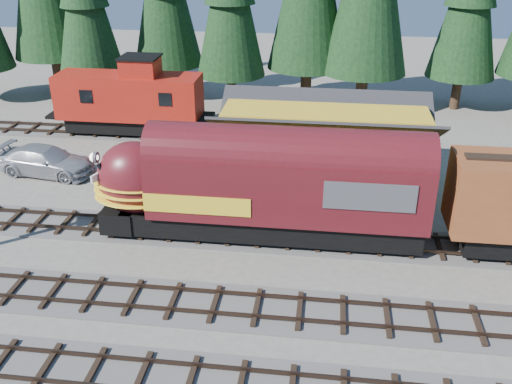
# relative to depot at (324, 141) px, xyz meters

# --- Properties ---
(ground) EXTENTS (120.00, 120.00, 0.00)m
(ground) POSITION_rel_depot_xyz_m (0.00, -10.50, -2.96)
(ground) COLOR #6B665B
(ground) RESTS_ON ground
(track_spur) EXTENTS (32.00, 3.20, 0.33)m
(track_spur) POSITION_rel_depot_xyz_m (-10.00, 7.50, -2.90)
(track_spur) COLOR #4C4947
(track_spur) RESTS_ON ground
(depot) EXTENTS (12.80, 7.00, 5.30)m
(depot) POSITION_rel_depot_xyz_m (0.00, 0.00, 0.00)
(depot) COLOR gold
(depot) RESTS_ON ground
(locomotive) EXTENTS (16.82, 3.34, 4.57)m
(locomotive) POSITION_rel_depot_xyz_m (-3.41, -6.50, -0.31)
(locomotive) COLOR black
(locomotive) RESTS_ON ground
(caboose) EXTENTS (10.57, 3.06, 5.50)m
(caboose) POSITION_rel_depot_xyz_m (-14.36, 7.50, -0.25)
(caboose) COLOR black
(caboose) RESTS_ON ground
(pickup_truck_a) EXTENTS (7.50, 5.02, 1.91)m
(pickup_truck_a) POSITION_rel_depot_xyz_m (-8.82, -0.53, -2.01)
(pickup_truck_a) COLOR black
(pickup_truck_a) RESTS_ON ground
(pickup_truck_b) EXTENTS (6.51, 3.30, 1.81)m
(pickup_truck_b) POSITION_rel_depot_xyz_m (-17.46, -0.31, -2.06)
(pickup_truck_b) COLOR #A7A9AF
(pickup_truck_b) RESTS_ON ground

